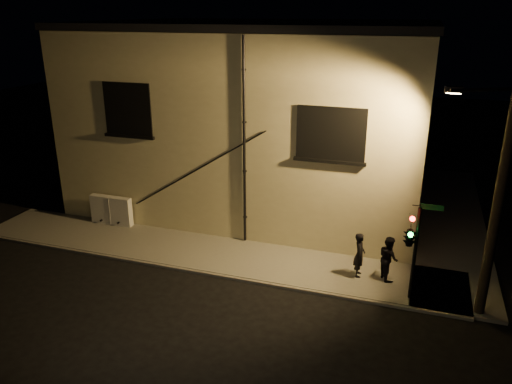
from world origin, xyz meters
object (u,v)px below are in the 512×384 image
(pedestrian_b, at_px, (388,258))
(pedestrian_a, at_px, (359,255))
(traffic_signal, at_px, (410,236))
(streetlamp_pole, at_px, (496,198))
(utility_cabinet, at_px, (111,210))

(pedestrian_b, bearing_deg, pedestrian_a, 68.34)
(pedestrian_a, relative_size, pedestrian_b, 1.02)
(traffic_signal, distance_m, streetlamp_pole, 2.80)
(pedestrian_b, xyz_separation_m, traffic_signal, (0.65, -1.17, 1.48))
(pedestrian_a, height_order, traffic_signal, traffic_signal)
(traffic_signal, bearing_deg, streetlamp_pole, -0.31)
(streetlamp_pole, bearing_deg, pedestrian_b, 158.02)
(pedestrian_b, relative_size, streetlamp_pole, 0.22)
(pedestrian_b, height_order, traffic_signal, traffic_signal)
(pedestrian_a, relative_size, streetlamp_pole, 0.22)
(utility_cabinet, relative_size, pedestrian_b, 1.21)
(streetlamp_pole, bearing_deg, traffic_signal, 179.69)
(pedestrian_a, bearing_deg, traffic_signal, -128.58)
(traffic_signal, relative_size, streetlamp_pole, 0.45)
(utility_cabinet, relative_size, pedestrian_a, 1.19)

